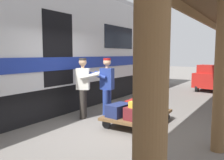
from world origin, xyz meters
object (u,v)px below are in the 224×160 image
Objects in this scene: suitcase_slate_roller at (155,107)px; suitcase_burgundy_valise at (128,109)px; baggage_tug at (209,78)px; suitcase_navy_fabric at (119,110)px; porter_in_overalls at (106,86)px; luggage_cart at (138,115)px; porter_by_door at (84,86)px; suitcase_yellow_case at (141,104)px; suitcase_teal_softside at (148,111)px; suitcase_red_plastic at (137,104)px; suitcase_maroon_trunk at (139,113)px; train_car at (24,46)px; suitcase_tan_vintage at (155,100)px.

suitcase_slate_roller is 0.75m from suitcase_burgundy_valise.
suitcase_navy_fabric is at bearing 83.99° from baggage_tug.
suitcase_navy_fabric is 0.36× the size of porter_in_overalls.
porter_by_door is at bearing 9.59° from luggage_cart.
suitcase_yellow_case reaches higher than suitcase_navy_fabric.
suitcase_teal_softside is at bearing -171.82° from porter_by_door.
suitcase_burgundy_valise is at bearing -90.00° from suitcase_navy_fabric.
suitcase_red_plastic reaches higher than suitcase_teal_softside.
porter_by_door is 0.91× the size of baggage_tug.
suitcase_maroon_trunk is at bearing 180.00° from suitcase_navy_fabric.
luggage_cart is 0.69m from suitcase_yellow_case.
luggage_cart is 0.30m from suitcase_burgundy_valise.
porter_in_overalls reaches higher than suitcase_burgundy_valise.
suitcase_maroon_trunk reaches higher than suitcase_slate_roller.
suitcase_red_plastic is (0.55, -1.00, -0.03)m from suitcase_maroon_trunk.
train_car is 38.91× the size of suitcase_burgundy_valise.
suitcase_maroon_trunk reaches higher than suitcase_burgundy_valise.
suitcase_maroon_trunk reaches higher than luggage_cart.
luggage_cart is 1.07× the size of porter_in_overalls.
suitcase_navy_fabric is 1.19× the size of suitcase_red_plastic.
suitcase_yellow_case is at bearing 91.36° from suitcase_slate_roller.
suitcase_tan_vintage is at bearing -163.11° from train_car.
suitcase_red_plastic reaches higher than suitcase_burgundy_valise.
suitcase_yellow_case is at bearing 90.74° from suitcase_tan_vintage.
baggage_tug reaches higher than suitcase_maroon_trunk.
suitcase_navy_fabric is 1.43× the size of suitcase_tan_vintage.
suitcase_yellow_case is at bearing -176.45° from train_car.
suitcase_tan_vintage is 0.23× the size of baggage_tug.
suitcase_teal_softside is 0.53m from suitcase_yellow_case.
suitcase_slate_roller is 2.07m from porter_by_door.
porter_by_door is (1.57, 0.27, 0.67)m from luggage_cart.
porter_in_overalls reaches higher than suitcase_red_plastic.
porter_in_overalls is 6.94m from baggage_tug.
suitcase_yellow_case reaches higher than suitcase_burgundy_valise.
suitcase_red_plastic is 6.42m from baggage_tug.
suitcase_teal_softside is 1.46× the size of suitcase_tan_vintage.
train_car is 33.23× the size of suitcase_yellow_case.
porter_by_door is (1.29, -0.23, 0.48)m from suitcase_navy_fabric.
luggage_cart is (-3.57, -0.70, -1.81)m from train_car.
porter_in_overalls is (1.35, -0.57, 0.27)m from suitcase_yellow_case.
suitcase_red_plastic is at bearing 0.00° from suitcase_slate_roller.
porter_in_overalls is at bearing -144.52° from porter_by_door.
suitcase_tan_vintage reaches higher than suitcase_slate_roller.
porter_in_overalls reaches higher than baggage_tug.
luggage_cart is at bearing 174.20° from porter_in_overalls.
suitcase_slate_roller is at bearing -88.64° from suitcase_yellow_case.
train_car is at bearing 12.29° from porter_by_door.
luggage_cart is 3.84× the size of suitcase_burgundy_valise.
suitcase_navy_fabric is (-3.30, -0.20, -1.62)m from train_car.
suitcase_teal_softside is 1.14× the size of suitcase_yellow_case.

